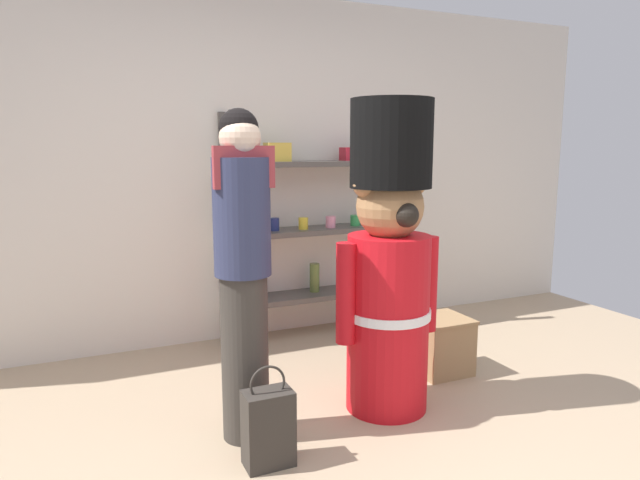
# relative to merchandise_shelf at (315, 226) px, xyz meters

# --- Properties ---
(ground_plane) EXTENTS (6.40, 6.40, 0.00)m
(ground_plane) POSITION_rel_merchandise_shelf_xyz_m (-0.49, -1.98, -0.86)
(ground_plane) COLOR tan
(back_wall) EXTENTS (6.40, 0.12, 2.60)m
(back_wall) POSITION_rel_merchandise_shelf_xyz_m (-0.49, 0.22, 0.44)
(back_wall) COLOR silver
(back_wall) RESTS_ON ground_plane
(merchandise_shelf) EXTENTS (1.42, 0.35, 1.73)m
(merchandise_shelf) POSITION_rel_merchandise_shelf_xyz_m (0.00, 0.00, 0.00)
(merchandise_shelf) COLOR #4C4742
(merchandise_shelf) RESTS_ON ground_plane
(teddy_bear_guard) EXTENTS (0.64, 0.48, 1.73)m
(teddy_bear_guard) POSITION_rel_merchandise_shelf_xyz_m (-0.15, -1.37, -0.02)
(teddy_bear_guard) COLOR red
(teddy_bear_guard) RESTS_ON ground_plane
(person_shopper) EXTENTS (0.29, 0.28, 1.66)m
(person_shopper) POSITION_rel_merchandise_shelf_xyz_m (-0.98, -1.36, 0.02)
(person_shopper) COLOR #38332D
(person_shopper) RESTS_ON ground_plane
(shopping_bag) EXTENTS (0.23, 0.15, 0.49)m
(shopping_bag) POSITION_rel_merchandise_shelf_xyz_m (-0.96, -1.67, -0.68)
(shopping_bag) COLOR #332D28
(shopping_bag) RESTS_ON ground_plane
(display_crate) EXTENTS (0.35, 0.34, 0.37)m
(display_crate) POSITION_rel_merchandise_shelf_xyz_m (0.44, -1.08, -0.68)
(display_crate) COLOR #9E7A51
(display_crate) RESTS_ON ground_plane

